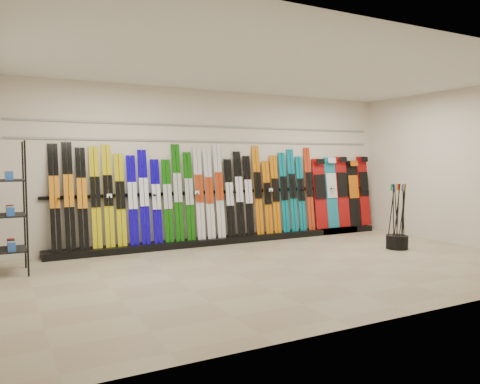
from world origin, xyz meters
TOP-DOWN VIEW (x-y plane):
  - floor at (0.00, 0.00)m, footprint 8.00×8.00m
  - back_wall at (0.00, 2.50)m, footprint 8.00×0.00m
  - right_wall at (4.00, 0.00)m, footprint 0.00×5.00m
  - ceiling at (0.00, 0.00)m, footprint 8.00×8.00m
  - ski_rack_base at (0.22, 2.28)m, footprint 8.00×0.40m
  - skis at (-0.47, 2.35)m, footprint 5.38×0.28m
  - snowboards at (3.08, 2.36)m, footprint 1.58×0.25m
  - accessory_rack at (-3.75, 1.49)m, footprint 0.40×0.60m
  - pole_bin at (2.61, 0.25)m, footprint 0.40×0.40m
  - ski_poles at (2.62, 0.24)m, footprint 0.31×0.34m
  - slatwall_rail_0 at (0.00, 2.48)m, footprint 7.60×0.02m
  - slatwall_rail_1 at (0.00, 2.48)m, footprint 7.60×0.02m

SIDE VIEW (x-z plane):
  - floor at x=0.00m, z-range 0.00..0.00m
  - ski_rack_base at x=0.22m, z-range 0.00..0.12m
  - pole_bin at x=2.61m, z-range 0.00..0.25m
  - ski_poles at x=2.62m, z-range 0.02..1.20m
  - snowboards at x=3.08m, z-range 0.10..1.70m
  - accessory_rack at x=-3.75m, z-range 0.00..1.91m
  - skis at x=-0.47m, z-range 0.05..1.88m
  - back_wall at x=0.00m, z-range -2.50..5.50m
  - right_wall at x=4.00m, z-range -1.00..4.00m
  - slatwall_rail_0 at x=0.00m, z-range 1.98..2.02m
  - slatwall_rail_1 at x=0.00m, z-range 2.28..2.31m
  - ceiling at x=0.00m, z-range 3.00..3.00m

